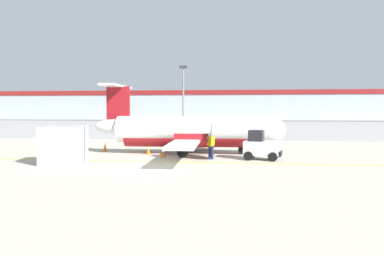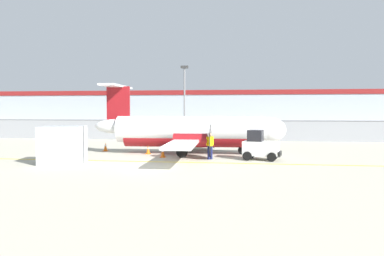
{
  "view_description": "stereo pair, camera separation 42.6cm",
  "coord_description": "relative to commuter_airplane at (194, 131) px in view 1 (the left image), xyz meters",
  "views": [
    {
      "loc": [
        3.84,
        -20.12,
        3.18
      ],
      "look_at": [
        0.54,
        7.37,
        1.8
      ],
      "focal_mm": 35.0,
      "sensor_mm": 36.0,
      "label": 1
    },
    {
      "loc": [
        4.26,
        -20.07,
        3.18
      ],
      "look_at": [
        0.54,
        7.37,
        1.8
      ],
      "focal_mm": 35.0,
      "sensor_mm": 36.0,
      "label": 2
    }
  ],
  "objects": [
    {
      "name": "parked_car_2",
      "position": [
        3.08,
        24.52,
        -0.71
      ],
      "size": [
        4.22,
        2.05,
        1.58
      ],
      "rotation": [
        0.0,
        0.0,
        0.01
      ],
      "color": "silver",
      "rests_on": "parking_lot_strip"
    },
    {
      "name": "perimeter_fence",
      "position": [
        -0.78,
        11.62,
        -0.49
      ],
      "size": [
        98.0,
        0.1,
        2.1
      ],
      "color": "gray",
      "rests_on": "ground"
    },
    {
      "name": "parked_car_3",
      "position": [
        11.32,
        23.84,
        -0.71
      ],
      "size": [
        4.35,
        2.34,
        1.58
      ],
      "rotation": [
        0.0,
        0.0,
        3.24
      ],
      "color": "slate",
      "rests_on": "parking_lot_strip"
    },
    {
      "name": "ground_crew_worker",
      "position": [
        1.43,
        -2.81,
        -0.65
      ],
      "size": [
        0.49,
        0.48,
        1.7
      ],
      "rotation": [
        0.0,
        0.0,
        5.38
      ],
      "color": "#191E4C",
      "rests_on": "ground"
    },
    {
      "name": "commuter_airplane",
      "position": [
        0.0,
        0.0,
        0.0
      ],
      "size": [
        13.79,
        16.04,
        4.92
      ],
      "rotation": [
        0.0,
        0.0,
        0.03
      ],
      "color": "white",
      "rests_on": "ground"
    },
    {
      "name": "parked_car_1",
      "position": [
        -5.67,
        28.6,
        -0.71
      ],
      "size": [
        4.36,
        2.35,
        1.58
      ],
      "rotation": [
        0.0,
        0.0,
        -0.11
      ],
      "color": "slate",
      "rests_on": "parking_lot_strip"
    },
    {
      "name": "baggage_tug",
      "position": [
        4.58,
        -2.67,
        -0.75
      ],
      "size": [
        2.51,
        1.77,
        1.88
      ],
      "rotation": [
        0.0,
        0.0,
        -0.21
      ],
      "color": "silver",
      "rests_on": "ground"
    },
    {
      "name": "cargo_container",
      "position": [
        -6.98,
        -5.81,
        -0.5
      ],
      "size": [
        2.7,
        2.37,
        2.2
      ],
      "rotation": [
        0.0,
        0.0,
        0.17
      ],
      "color": "#B7BCC1",
      "rests_on": "ground"
    },
    {
      "name": "ground_plane",
      "position": [
        -0.78,
        -4.38,
        -1.6
      ],
      "size": [
        140.0,
        140.0,
        0.01
      ],
      "color": "#B2AD99"
    },
    {
      "name": "traffic_cone_far_right",
      "position": [
        -1.75,
        -2.3,
        -1.29
      ],
      "size": [
        0.36,
        0.36,
        0.64
      ],
      "color": "orange",
      "rests_on": "ground"
    },
    {
      "name": "traffic_cone_near_left",
      "position": [
        -6.87,
        0.77,
        -1.29
      ],
      "size": [
        0.36,
        0.36,
        0.64
      ],
      "color": "orange",
      "rests_on": "ground"
    },
    {
      "name": "apron_light_pole",
      "position": [
        -1.96,
        8.4,
        2.7
      ],
      "size": [
        0.7,
        0.3,
        7.27
      ],
      "color": "slate",
      "rests_on": "ground"
    },
    {
      "name": "traffic_cone_far_left",
      "position": [
        -3.19,
        -0.6,
        -1.29
      ],
      "size": [
        0.36,
        0.36,
        0.64
      ],
      "color": "orange",
      "rests_on": "ground"
    },
    {
      "name": "parked_car_0",
      "position": [
        -14.23,
        25.63,
        -0.71
      ],
      "size": [
        4.22,
        2.05,
        1.58
      ],
      "rotation": [
        0.0,
        0.0,
        0.01
      ],
      "color": "gray",
      "rests_on": "parking_lot_strip"
    },
    {
      "name": "background_building",
      "position": [
        -0.78,
        41.61,
        1.66
      ],
      "size": [
        91.0,
        8.1,
        6.5
      ],
      "color": "#A8B2BC",
      "rests_on": "ground"
    },
    {
      "name": "traffic_cone_near_right",
      "position": [
        6.05,
        2.75,
        -1.29
      ],
      "size": [
        0.36,
        0.36,
        0.64
      ],
      "color": "orange",
      "rests_on": "ground"
    },
    {
      "name": "parking_lot_strip",
      "position": [
        -0.78,
        23.12,
        -1.54
      ],
      "size": [
        98.0,
        17.0,
        0.12
      ],
      "color": "#38383A",
      "rests_on": "ground"
    }
  ]
}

